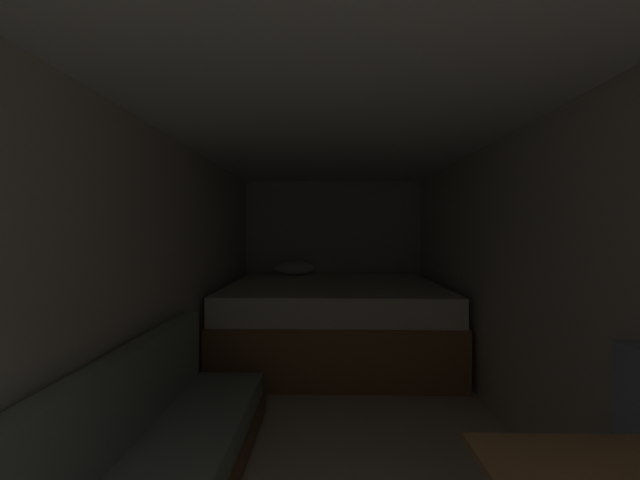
% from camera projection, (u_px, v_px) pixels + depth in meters
% --- Properties ---
extents(ground_plane, '(7.00, 7.00, 0.00)m').
position_uv_depth(ground_plane, '(337.00, 437.00, 2.37)').
color(ground_plane, beige).
extents(wall_back, '(2.44, 0.05, 2.01)m').
position_uv_depth(wall_back, '(333.00, 257.00, 4.87)').
color(wall_back, beige).
rests_on(wall_back, ground).
extents(wall_left, '(0.05, 5.00, 2.01)m').
position_uv_depth(wall_left, '(155.00, 283.00, 2.38)').
color(wall_left, beige).
rests_on(wall_left, ground).
extents(wall_right, '(0.05, 5.00, 2.01)m').
position_uv_depth(wall_right, '(524.00, 285.00, 2.32)').
color(wall_right, beige).
rests_on(wall_right, ground).
extents(ceiling_slab, '(2.44, 5.00, 0.05)m').
position_uv_depth(ceiling_slab, '(338.00, 124.00, 2.32)').
color(ceiling_slab, white).
rests_on(ceiling_slab, wall_left).
extents(bed, '(2.22, 1.84, 0.97)m').
position_uv_depth(bed, '(333.00, 319.00, 3.90)').
color(bed, olive).
rests_on(bed, ground).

